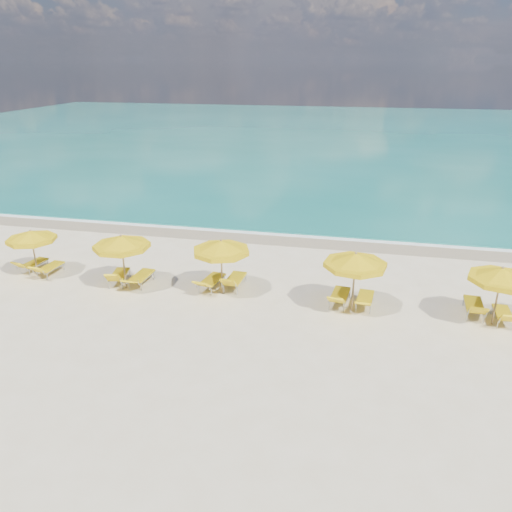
# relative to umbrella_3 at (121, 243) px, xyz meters

# --- Properties ---
(ground_plane) EXTENTS (120.00, 120.00, 0.00)m
(ground_plane) POSITION_rel_umbrella_3_xyz_m (5.20, 0.24, -2.01)
(ground_plane) COLOR beige
(ocean) EXTENTS (120.00, 80.00, 0.30)m
(ocean) POSITION_rel_umbrella_3_xyz_m (5.20, 48.24, -2.01)
(ocean) COLOR #12675C
(ocean) RESTS_ON ground
(wet_sand_band) EXTENTS (120.00, 2.60, 0.01)m
(wet_sand_band) POSITION_rel_umbrella_3_xyz_m (5.20, 7.64, -2.01)
(wet_sand_band) COLOR tan
(wet_sand_band) RESTS_ON ground
(foam_line) EXTENTS (120.00, 1.20, 0.03)m
(foam_line) POSITION_rel_umbrella_3_xyz_m (5.20, 8.44, -2.01)
(foam_line) COLOR white
(foam_line) RESTS_ON ground
(whitecap_near) EXTENTS (14.00, 0.36, 0.05)m
(whitecap_near) POSITION_rel_umbrella_3_xyz_m (-0.80, 17.24, -2.01)
(whitecap_near) COLOR white
(whitecap_near) RESTS_ON ground
(whitecap_far) EXTENTS (18.00, 0.30, 0.05)m
(whitecap_far) POSITION_rel_umbrella_3_xyz_m (13.20, 24.24, -2.01)
(whitecap_far) COLOR white
(whitecap_far) RESTS_ON ground
(umbrella_2) EXTENTS (2.30, 2.30, 2.14)m
(umbrella_2) POSITION_rel_umbrella_3_xyz_m (-4.44, 0.40, -0.19)
(umbrella_2) COLOR #997B4C
(umbrella_2) RESTS_ON ground
(umbrella_3) EXTENTS (3.00, 3.00, 2.36)m
(umbrella_3) POSITION_rel_umbrella_3_xyz_m (0.00, 0.00, 0.00)
(umbrella_3) COLOR #997B4C
(umbrella_3) RESTS_ON ground
(umbrella_4) EXTENTS (2.44, 2.44, 2.35)m
(umbrella_4) POSITION_rel_umbrella_3_xyz_m (4.09, 0.35, -0.01)
(umbrella_4) COLOR #997B4C
(umbrella_4) RESTS_ON ground
(umbrella_5) EXTENTS (2.78, 2.78, 2.39)m
(umbrella_5) POSITION_rel_umbrella_3_xyz_m (9.33, -0.05, 0.03)
(umbrella_5) COLOR #997B4C
(umbrella_5) RESTS_ON ground
(umbrella_6) EXTENTS (2.45, 2.45, 2.27)m
(umbrella_6) POSITION_rel_umbrella_3_xyz_m (14.33, -0.06, -0.08)
(umbrella_6) COLOR #997B4C
(umbrella_6) RESTS_ON ground
(lounger_2_left) EXTENTS (0.81, 1.74, 0.77)m
(lounger_2_left) POSITION_rel_umbrella_3_xyz_m (-4.92, 0.83, -1.81)
(lounger_2_left) COLOR #A5A8AD
(lounger_2_left) RESTS_ON ground
(lounger_2_right) EXTENTS (0.70, 1.75, 0.78)m
(lounger_2_right) POSITION_rel_umbrella_3_xyz_m (-3.90, 0.56, -1.80)
(lounger_2_right) COLOR #A5A8AD
(lounger_2_right) RESTS_ON ground
(lounger_3_left) EXTENTS (0.94, 1.87, 0.88)m
(lounger_3_left) POSITION_rel_umbrella_3_xyz_m (-0.48, 0.36, -1.79)
(lounger_3_left) COLOR #A5A8AD
(lounger_3_left) RESTS_ON ground
(lounger_3_right) EXTENTS (0.70, 1.96, 0.70)m
(lounger_3_right) POSITION_rel_umbrella_3_xyz_m (0.50, 0.44, -1.79)
(lounger_3_right) COLOR #A5A8AD
(lounger_3_right) RESTS_ON ground
(lounger_4_left) EXTENTS (0.93, 2.00, 0.81)m
(lounger_4_left) POSITION_rel_umbrella_3_xyz_m (3.54, 0.66, -1.78)
(lounger_4_left) COLOR #A5A8AD
(lounger_4_left) RESTS_ON ground
(lounger_4_right) EXTENTS (0.73, 1.92, 0.89)m
(lounger_4_right) POSITION_rel_umbrella_3_xyz_m (4.47, 0.94, -1.78)
(lounger_4_right) COLOR #A5A8AD
(lounger_4_right) RESTS_ON ground
(lounger_5_left) EXTENTS (0.86, 1.98, 0.83)m
(lounger_5_left) POSITION_rel_umbrella_3_xyz_m (8.84, 0.35, -1.78)
(lounger_5_left) COLOR #A5A8AD
(lounger_5_left) RESTS_ON ground
(lounger_5_right) EXTENTS (0.76, 1.87, 0.72)m
(lounger_5_right) POSITION_rel_umbrella_3_xyz_m (9.80, 0.37, -1.80)
(lounger_5_right) COLOR #A5A8AD
(lounger_5_right) RESTS_ON ground
(lounger_6_left) EXTENTS (0.76, 1.96, 0.87)m
(lounger_6_left) POSITION_rel_umbrella_3_xyz_m (13.79, 0.54, -1.78)
(lounger_6_left) COLOR #A5A8AD
(lounger_6_left) RESTS_ON ground
(lounger_6_right) EXTENTS (0.62, 1.69, 0.79)m
(lounger_6_right) POSITION_rel_umbrella_3_xyz_m (14.72, 0.17, -1.80)
(lounger_6_right) COLOR #A5A8AD
(lounger_6_right) RESTS_ON ground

